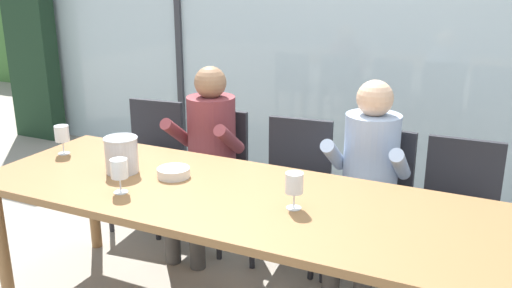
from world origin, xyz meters
The scene contains 18 objects.
ground centered at (0.00, 1.00, 0.00)m, with size 14.00×14.00×0.00m, color #9E9384.
window_glass_panel centered at (0.00, 2.33, 1.30)m, with size 7.83×0.03×2.60m, color silver.
window_mullion_left centered at (-1.76, 2.31, 1.30)m, with size 0.06×0.06×2.60m, color #38383D.
hillside_vineyard centered at (0.00, 5.42, 0.71)m, with size 13.83×2.40×1.42m, color #477A38.
curtain_heavy_drape centered at (-3.56, 2.15, 1.30)m, with size 0.56×0.20×2.60m, color #1E3823.
dining_table centered at (0.00, 0.00, 0.69)m, with size 2.63×0.93×0.75m.
chair_near_curtain centered at (-1.11, 0.89, 0.53)m, with size 0.48×0.48×0.90m.
chair_left_of_center centered at (-0.57, 0.86, 0.53)m, with size 0.45×0.45×0.90m.
chair_center centered at (0.03, 0.87, 0.53)m, with size 0.48×0.48×0.90m.
chair_right_of_center centered at (0.54, 0.87, 0.53)m, with size 0.47×0.47×0.90m.
chair_near_window_right centered at (1.03, 0.86, 0.53)m, with size 0.46×0.46×0.90m.
person_maroon_top centered at (-0.55, 0.74, 0.70)m, with size 0.47×0.62×1.22m.
person_pale_blue_shirt centered at (0.52, 0.74, 0.70)m, with size 0.46×0.61×1.22m.
ice_bucket_primary centered at (-0.64, 0.01, 0.85)m, with size 0.18×0.18×0.20m.
tasting_bowl centered at (-0.35, 0.07, 0.78)m, with size 0.17×0.17×0.05m, color silver.
wine_glass_by_left_taster centered at (0.38, -0.04, 0.87)m, with size 0.08×0.08×0.17m.
wine_glass_near_bucket centered at (-1.16, 0.11, 0.87)m, with size 0.08×0.08×0.17m.
wine_glass_center_pour centered at (-0.46, -0.23, 0.87)m, with size 0.08×0.08×0.17m.
Camera 1 is at (1.23, -2.22, 1.81)m, focal length 38.77 mm.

